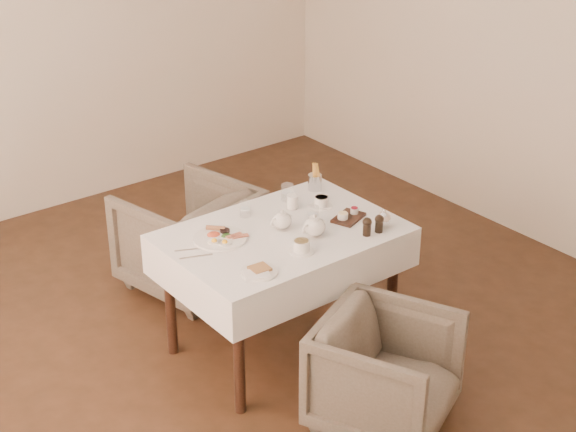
% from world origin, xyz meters
% --- Properties ---
extents(table, '(1.28, 0.88, 0.75)m').
position_xyz_m(table, '(-0.01, -0.10, 0.64)').
color(table, black).
rests_on(table, ground).
extents(armchair_near, '(0.86, 0.87, 0.60)m').
position_xyz_m(armchair_near, '(-0.01, -0.96, 0.30)').
color(armchair_near, '#4F463A').
rests_on(armchair_near, ground).
extents(armchair_far, '(0.88, 0.89, 0.69)m').
position_xyz_m(armchair_far, '(-0.05, 0.82, 0.34)').
color(armchair_far, '#4F463A').
rests_on(armchair_far, ground).
extents(breakfast_plate, '(0.29, 0.29, 0.04)m').
position_xyz_m(breakfast_plate, '(-0.33, 0.03, 0.77)').
color(breakfast_plate, white).
rests_on(breakfast_plate, table).
extents(side_plate, '(0.21, 0.19, 0.02)m').
position_xyz_m(side_plate, '(-0.38, -0.40, 0.76)').
color(side_plate, white).
rests_on(side_plate, table).
extents(teapot_centre, '(0.15, 0.12, 0.12)m').
position_xyz_m(teapot_centre, '(0.01, -0.08, 0.81)').
color(teapot_centre, white).
rests_on(teapot_centre, table).
extents(teapot_front, '(0.17, 0.14, 0.13)m').
position_xyz_m(teapot_front, '(0.10, -0.25, 0.82)').
color(teapot_front, white).
rests_on(teapot_front, table).
extents(creamer, '(0.08, 0.08, 0.08)m').
position_xyz_m(creamer, '(0.22, 0.10, 0.80)').
color(creamer, white).
rests_on(creamer, table).
extents(teacup_near, '(0.14, 0.14, 0.07)m').
position_xyz_m(teacup_near, '(-0.07, -0.35, 0.79)').
color(teacup_near, white).
rests_on(teacup_near, table).
extents(teacup_far, '(0.13, 0.13, 0.06)m').
position_xyz_m(teacup_far, '(0.37, 0.01, 0.78)').
color(teacup_far, white).
rests_on(teacup_far, table).
extents(glass_left, '(0.08, 0.08, 0.09)m').
position_xyz_m(glass_left, '(-0.05, 0.18, 0.80)').
color(glass_left, silver).
rests_on(glass_left, table).
extents(glass_mid, '(0.08, 0.08, 0.10)m').
position_xyz_m(glass_mid, '(0.20, -0.12, 0.80)').
color(glass_mid, silver).
rests_on(glass_mid, table).
extents(glass_right, '(0.09, 0.09, 0.10)m').
position_xyz_m(glass_right, '(0.26, 0.20, 0.81)').
color(glass_right, silver).
rests_on(glass_right, table).
extents(condiment_board, '(0.23, 0.19, 0.05)m').
position_xyz_m(condiment_board, '(0.38, -0.21, 0.77)').
color(condiment_board, black).
rests_on(condiment_board, table).
extents(pepper_mill_left, '(0.06, 0.06, 0.11)m').
position_xyz_m(pepper_mill_left, '(0.33, -0.42, 0.81)').
color(pepper_mill_left, black).
rests_on(pepper_mill_left, table).
extents(pepper_mill_right, '(0.05, 0.05, 0.10)m').
position_xyz_m(pepper_mill_right, '(0.41, -0.43, 0.81)').
color(pepper_mill_right, black).
rests_on(pepper_mill_right, table).
extents(silver_pot, '(0.12, 0.11, 0.11)m').
position_xyz_m(silver_pot, '(0.47, -0.40, 0.81)').
color(silver_pot, white).
rests_on(silver_pot, table).
extents(fries_cup, '(0.08, 0.08, 0.17)m').
position_xyz_m(fries_cup, '(0.49, 0.22, 0.83)').
color(fries_cup, silver).
rests_on(fries_cup, table).
extents(cutlery_fork, '(0.16, 0.09, 0.00)m').
position_xyz_m(cutlery_fork, '(-0.52, 0.02, 0.76)').
color(cutlery_fork, silver).
rests_on(cutlery_fork, table).
extents(cutlery_knife, '(0.17, 0.08, 0.00)m').
position_xyz_m(cutlery_knife, '(-0.54, -0.06, 0.76)').
color(cutlery_knife, silver).
rests_on(cutlery_knife, table).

